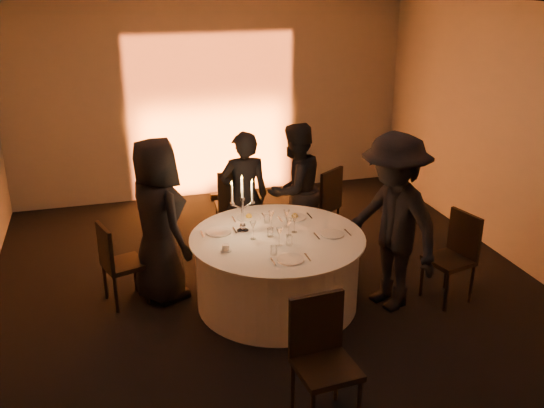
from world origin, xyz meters
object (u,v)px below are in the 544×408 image
object	(u,v)px
chair_back_left	(235,203)
guest_left	(158,221)
guest_back_right	(295,190)
coffee_cup	(226,248)
chair_left	(117,260)
banquet_table	(277,270)
chair_back_right	(323,201)
chair_right	(455,252)
candelabra	(242,213)
guest_back_left	(244,197)
guest_right	(393,223)
chair_front	(322,352)

from	to	relation	value
chair_back_left	guest_left	distance (m)	1.50
guest_back_right	coffee_cup	size ratio (longest dim) A/B	14.95
chair_left	guest_back_right	size ratio (longest dim) A/B	0.55
banquet_table	chair_back_right	distance (m)	1.65
chair_left	chair_back_right	bearing A→B (deg)	-88.89
chair_right	chair_left	bearing A→B (deg)	-117.69
banquet_table	guest_left	world-z (taller)	guest_left
chair_back_left	chair_left	bearing A→B (deg)	38.99
guest_left	candelabra	xyz separation A→B (m)	(0.84, -0.27, 0.10)
guest_left	coffee_cup	bearing A→B (deg)	-161.46
banquet_table	chair_left	bearing A→B (deg)	164.33
chair_back_left	candelabra	world-z (taller)	candelabra
chair_right	candelabra	size ratio (longest dim) A/B	1.55
candelabra	chair_left	bearing A→B (deg)	169.37
chair_back_right	coffee_cup	bearing A→B (deg)	9.00
guest_back_left	chair_back_left	bearing A→B (deg)	-80.79
guest_left	chair_left	bearing A→B (deg)	70.93
chair_back_right	guest_right	world-z (taller)	guest_right
chair_left	guest_left	xyz separation A→B (m)	(0.45, 0.03, 0.38)
guest_right	chair_front	bearing A→B (deg)	-59.06
chair_front	guest_back_right	distance (m)	2.99
coffee_cup	candelabra	xyz separation A→B (m)	(0.26, 0.39, 0.19)
chair_front	guest_left	distance (m)	2.46
coffee_cup	candelabra	distance (m)	0.51
guest_back_right	guest_back_left	bearing A→B (deg)	-25.67
chair_back_left	chair_back_right	distance (m)	1.12
guest_back_right	coffee_cup	xyz separation A→B (m)	(-1.13, -1.32, -0.02)
chair_back_left	chair_right	size ratio (longest dim) A/B	1.07
chair_back_right	guest_back_right	world-z (taller)	guest_back_right
banquet_table	chair_left	world-z (taller)	chair_left
chair_right	guest_back_left	xyz separation A→B (m)	(-1.91, 1.54, 0.26)
banquet_table	candelabra	distance (m)	0.71
chair_right	guest_right	distance (m)	0.82
guest_back_right	candelabra	world-z (taller)	guest_back_right
banquet_table	chair_back_left	bearing A→B (deg)	94.17
coffee_cup	guest_left	bearing A→B (deg)	131.06
guest_back_left	chair_left	bearing A→B (deg)	27.86
chair_right	banquet_table	bearing A→B (deg)	-116.22
chair_front	coffee_cup	bearing A→B (deg)	100.04
guest_right	candelabra	distance (m)	1.53
guest_left	guest_back_left	size ratio (longest dim) A/B	1.11
chair_left	chair_right	distance (m)	3.54
chair_front	coffee_cup	size ratio (longest dim) A/B	9.32
chair_right	candelabra	world-z (taller)	candelabra
banquet_table	coffee_cup	xyz separation A→B (m)	(-0.58, -0.18, 0.42)
guest_back_left	guest_right	distance (m)	1.90
chair_front	guest_back_left	xyz separation A→B (m)	(0.09, 2.89, 0.22)
chair_left	guest_back_left	world-z (taller)	guest_back_left
guest_left	guest_right	bearing A→B (deg)	-132.42
chair_left	guest_left	distance (m)	0.59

